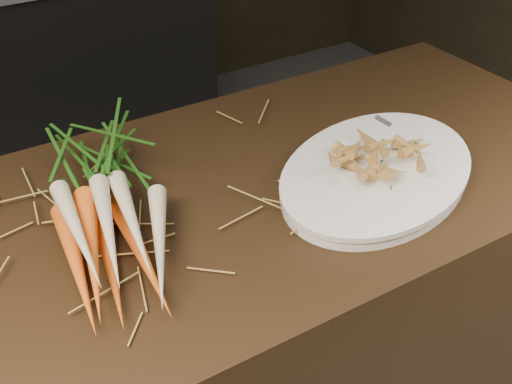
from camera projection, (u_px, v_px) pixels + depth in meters
The scene contains 5 objects.
straw_bedding at pixel (16, 262), 1.00m from camera, with size 1.40×0.60×0.02m, color olive, non-canonical shape.
root_veg_bunch at pixel (95, 189), 1.09m from camera, with size 0.27×0.58×0.10m.
serving_platter at pixel (377, 174), 1.20m from camera, with size 0.46×0.31×0.02m, color white, non-canonical shape.
roasted_veg_heap at pixel (379, 157), 1.18m from camera, with size 0.23×0.16×0.05m, color #A67833, non-canonical shape.
serving_fork at pixel (423, 135), 1.29m from camera, with size 0.02×0.17×0.00m, color silver.
Camera 1 is at (-0.08, -0.54, 1.57)m, focal length 45.00 mm.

